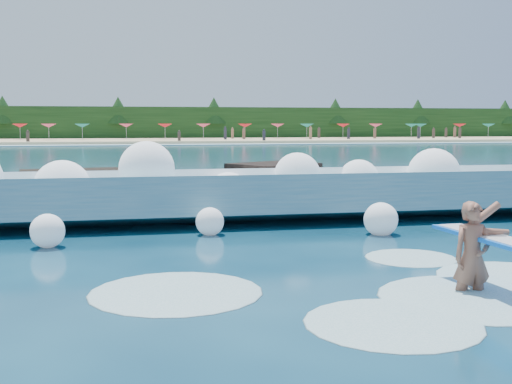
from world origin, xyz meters
TOP-DOWN VIEW (x-y plane):
  - ground at (0.00, 0.00)m, footprint 200.00×200.00m
  - beach at (0.00, 78.00)m, footprint 140.00×20.00m
  - wet_band at (0.00, 67.00)m, footprint 140.00×5.00m
  - treeline at (0.00, 88.00)m, footprint 140.00×4.00m
  - breaking_wave at (0.52, 6.28)m, footprint 19.49×2.97m
  - rock_cluster at (0.25, 7.84)m, footprint 8.67×3.73m
  - surfer_with_board at (4.07, -1.69)m, footprint 0.92×2.87m
  - wave_spray at (0.27, 6.02)m, footprint 14.75×4.12m
  - surf_foam at (3.00, -1.36)m, footprint 9.09×5.67m
  - beach_umbrellas at (0.09, 80.02)m, footprint 111.36×6.92m
  - beachgoers at (-2.82, 74.74)m, footprint 108.33×13.90m

SIDE VIEW (x-z plane):
  - ground at x=0.00m, z-range 0.00..0.00m
  - surf_foam at x=3.00m, z-range -0.07..0.07m
  - wet_band at x=0.00m, z-range 0.00..0.08m
  - beach at x=0.00m, z-range 0.00..0.40m
  - rock_cluster at x=0.25m, z-range -0.29..1.31m
  - breaking_wave at x=0.52m, z-range -0.25..1.43m
  - surfer_with_board at x=4.07m, z-range -0.22..1.46m
  - wave_spray at x=0.27m, z-range -0.02..2.12m
  - beachgoers at x=-2.82m, z-range 0.11..2.04m
  - beach_umbrellas at x=0.09m, z-range 2.00..2.50m
  - treeline at x=0.00m, z-range 0.00..5.00m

